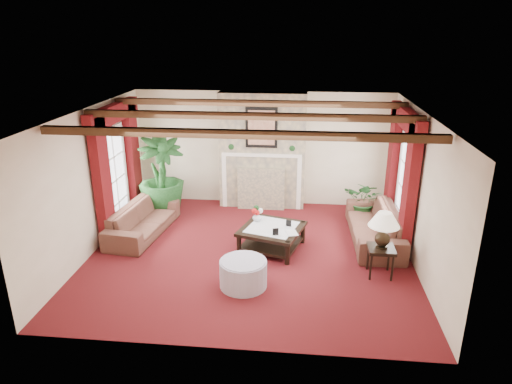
# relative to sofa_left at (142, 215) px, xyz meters

# --- Properties ---
(floor) EXTENTS (6.00, 6.00, 0.00)m
(floor) POSITION_rel_sofa_left_xyz_m (2.32, -0.68, -0.40)
(floor) COLOR #4D0D12
(floor) RESTS_ON ground
(ceiling) EXTENTS (6.00, 6.00, 0.00)m
(ceiling) POSITION_rel_sofa_left_xyz_m (2.32, -0.68, 2.30)
(ceiling) COLOR white
(ceiling) RESTS_ON floor
(back_wall) EXTENTS (6.00, 0.02, 2.70)m
(back_wall) POSITION_rel_sofa_left_xyz_m (2.32, 2.07, 0.95)
(back_wall) COLOR beige
(back_wall) RESTS_ON ground
(left_wall) EXTENTS (0.02, 5.50, 2.70)m
(left_wall) POSITION_rel_sofa_left_xyz_m (-0.68, -0.68, 0.95)
(left_wall) COLOR beige
(left_wall) RESTS_ON ground
(right_wall) EXTENTS (0.02, 5.50, 2.70)m
(right_wall) POSITION_rel_sofa_left_xyz_m (5.32, -0.68, 0.95)
(right_wall) COLOR beige
(right_wall) RESTS_ON ground
(ceiling_beams) EXTENTS (6.00, 3.00, 0.12)m
(ceiling_beams) POSITION_rel_sofa_left_xyz_m (2.32, -0.68, 2.24)
(ceiling_beams) COLOR #331F10
(ceiling_beams) RESTS_ON ceiling
(fireplace) EXTENTS (2.00, 0.52, 2.70)m
(fireplace) POSITION_rel_sofa_left_xyz_m (2.32, 1.87, 2.30)
(fireplace) COLOR tan
(fireplace) RESTS_ON ground
(french_door_left) EXTENTS (0.10, 1.10, 2.16)m
(french_door_left) POSITION_rel_sofa_left_xyz_m (-0.65, 0.32, 1.73)
(french_door_left) COLOR white
(french_door_left) RESTS_ON ground
(french_door_right) EXTENTS (0.10, 1.10, 2.16)m
(french_door_right) POSITION_rel_sofa_left_xyz_m (5.29, 0.32, 1.73)
(french_door_right) COLOR white
(french_door_right) RESTS_ON ground
(curtains_left) EXTENTS (0.20, 2.40, 2.55)m
(curtains_left) POSITION_rel_sofa_left_xyz_m (-0.54, 0.32, 2.15)
(curtains_left) COLOR #4E0A0E
(curtains_left) RESTS_ON ground
(curtains_right) EXTENTS (0.20, 2.40, 2.55)m
(curtains_right) POSITION_rel_sofa_left_xyz_m (5.18, 0.32, 2.15)
(curtains_right) COLOR #4E0A0E
(curtains_right) RESTS_ON ground
(sofa_left) EXTENTS (2.22, 1.11, 0.81)m
(sofa_left) POSITION_rel_sofa_left_xyz_m (0.00, 0.00, 0.00)
(sofa_left) COLOR #370F19
(sofa_left) RESTS_ON ground
(sofa_right) EXTENTS (2.31, 0.75, 0.89)m
(sofa_right) POSITION_rel_sofa_left_xyz_m (4.74, 0.16, 0.04)
(sofa_right) COLOR #370F19
(sofa_right) RESTS_ON ground
(potted_palm) EXTENTS (2.71, 2.77, 1.02)m
(potted_palm) POSITION_rel_sofa_left_xyz_m (0.09, 1.13, 0.11)
(potted_palm) COLOR black
(potted_palm) RESTS_ON ground
(small_plant) EXTENTS (1.57, 1.59, 0.72)m
(small_plant) POSITION_rel_sofa_left_xyz_m (4.65, 1.20, -0.04)
(small_plant) COLOR black
(small_plant) RESTS_ON ground
(coffee_table) EXTENTS (1.37, 1.37, 0.45)m
(coffee_table) POSITION_rel_sofa_left_xyz_m (2.71, -0.42, -0.18)
(coffee_table) COLOR black
(coffee_table) RESTS_ON ground
(side_table) EXTENTS (0.57, 0.57, 0.53)m
(side_table) POSITION_rel_sofa_left_xyz_m (4.65, -1.24, -0.14)
(side_table) COLOR black
(side_table) RESTS_ON ground
(ottoman) EXTENTS (0.79, 0.79, 0.46)m
(ottoman) POSITION_rel_sofa_left_xyz_m (2.34, -1.83, -0.17)
(ottoman) COLOR #A9A7BD
(ottoman) RESTS_ON ground
(table_lamp) EXTENTS (0.52, 0.52, 0.66)m
(table_lamp) POSITION_rel_sofa_left_xyz_m (4.65, -1.24, 0.46)
(table_lamp) COLOR black
(table_lamp) RESTS_ON side_table
(flower_vase) EXTENTS (0.28, 0.29, 0.18)m
(flower_vase) POSITION_rel_sofa_left_xyz_m (2.40, -0.16, 0.14)
(flower_vase) COLOR silver
(flower_vase) RESTS_ON coffee_table
(book) EXTENTS (0.21, 0.12, 0.27)m
(book) POSITION_rel_sofa_left_xyz_m (3.01, -0.70, 0.18)
(book) COLOR black
(book) RESTS_ON coffee_table
(photo_frame_a) EXTENTS (0.11, 0.05, 0.15)m
(photo_frame_a) POSITION_rel_sofa_left_xyz_m (2.81, -0.79, 0.12)
(photo_frame_a) COLOR black
(photo_frame_a) RESTS_ON coffee_table
(photo_frame_b) EXTENTS (0.10, 0.05, 0.13)m
(photo_frame_b) POSITION_rel_sofa_left_xyz_m (3.03, -0.36, 0.11)
(photo_frame_b) COLOR black
(photo_frame_b) RESTS_ON coffee_table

